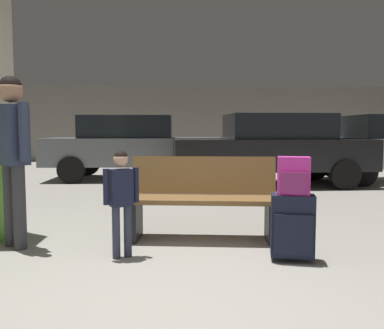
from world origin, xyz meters
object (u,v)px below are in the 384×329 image
at_px(backpack_bright, 294,176).
at_px(bench, 203,198).
at_px(parked_car_near, 271,147).
at_px(suitcase, 293,226).
at_px(parked_car_far, 133,146).
at_px(adult, 12,143).
at_px(child, 121,192).

bearing_deg(backpack_bright, bench, 134.08).
xyz_separation_m(bench, backpack_bright, (0.77, -0.79, 0.33)).
relative_size(bench, parked_car_near, 0.39).
relative_size(suitcase, parked_car_far, 0.15).
bearing_deg(backpack_bright, parked_car_near, 79.55).
relative_size(bench, adult, 0.96).
bearing_deg(parked_car_far, backpack_bright, -71.07).
height_order(bench, backpack_bright, backpack_bright).
relative_size(suitcase, backpack_bright, 1.78).
bearing_deg(suitcase, child, 174.87).
relative_size(adult, parked_car_far, 0.42).
height_order(bench, child, child).
xyz_separation_m(parked_car_far, parked_car_near, (3.09, -1.19, 0.00)).
distance_m(suitcase, backpack_bright, 0.45).
relative_size(bench, backpack_bright, 4.82).
xyz_separation_m(suitcase, parked_car_near, (0.94, 5.09, 0.48)).
height_order(adult, parked_car_far, adult).
xyz_separation_m(bench, child, (-0.78, -0.65, 0.17)).
height_order(suitcase, child, child).
distance_m(child, parked_car_far, 6.18).
xyz_separation_m(bench, suitcase, (0.77, -0.79, -0.12)).
bearing_deg(child, backpack_bright, -5.15).
xyz_separation_m(suitcase, backpack_bright, (-0.00, -0.00, 0.45)).
bearing_deg(adult, child, -18.26).
bearing_deg(suitcase, adult, 169.22).
xyz_separation_m(adult, parked_car_far, (0.51, 5.77, -0.25)).
bearing_deg(suitcase, bench, 134.11).
distance_m(backpack_bright, parked_car_near, 5.18).
distance_m(bench, backpack_bright, 1.15).
height_order(bench, suitcase, bench).
bearing_deg(parked_car_far, bench, -75.80).
relative_size(adult, parked_car_near, 0.41).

